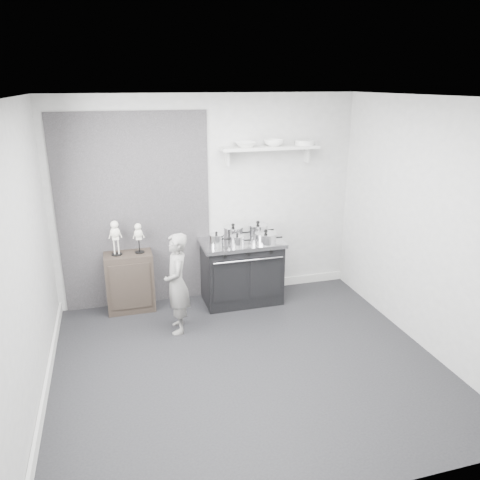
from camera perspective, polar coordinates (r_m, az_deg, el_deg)
ground at (r=5.11m, az=0.79°, el=-14.82°), size 4.00×4.00×0.00m
room_shell at (r=4.54m, az=-0.73°, el=3.57°), size 4.02×3.62×2.71m
wall_shelf at (r=6.16m, az=3.65°, el=11.07°), size 1.30×0.26×0.24m
stove at (r=6.26m, az=0.19°, el=-3.78°), size 1.06×0.66×0.85m
side_cabinet at (r=6.20m, az=-13.26°, el=-4.99°), size 0.59×0.35×0.77m
child at (r=5.50m, az=-7.69°, el=-5.28°), size 0.32×0.46×1.21m
pot_front_left at (r=5.94m, az=-2.87°, el=0.07°), size 0.28×0.20×0.18m
pot_back_left at (r=6.15m, az=-0.84°, el=0.87°), size 0.35×0.27×0.22m
pot_back_right at (r=6.26m, az=2.19°, el=1.20°), size 0.37×0.28×0.22m
pot_front_right at (r=6.02m, az=3.15°, el=0.26°), size 0.37×0.28×0.18m
pot_front_center at (r=5.92m, az=-0.34°, el=-0.07°), size 0.27×0.18×0.16m
skeleton_full at (r=5.97m, az=-14.96°, el=0.56°), size 0.14×0.09×0.51m
skeleton_torso at (r=5.99m, az=-12.26°, el=0.49°), size 0.12×0.08×0.45m
bowl_large at (r=6.04m, az=0.67°, el=11.58°), size 0.27×0.27×0.07m
bowl_small at (r=6.16m, az=4.17°, el=11.73°), size 0.26×0.26×0.08m
plate_stack at (r=6.32m, az=7.87°, el=11.69°), size 0.25×0.25×0.06m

